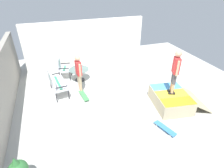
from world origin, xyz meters
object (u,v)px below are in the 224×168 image
object	(u,v)px
skate_ramp	(171,99)
person_watching	(79,72)
patio_bench	(55,81)
skateboard_by_bench	(84,95)
skateboard_spare	(165,128)
person_skater	(175,70)
patio_chair_near_house	(62,67)
patio_table	(79,72)

from	to	relation	value
skate_ramp	person_watching	distance (m)	3.74
patio_bench	skate_ramp	bearing A→B (deg)	-118.48
skateboard_by_bench	skateboard_spare	size ratio (longest dim) A/B	0.99
patio_bench	person_skater	size ratio (longest dim) A/B	0.81
person_skater	skateboard_spare	xyz separation A→B (m)	(-1.12, 0.90, -1.40)
person_watching	skateboard_spare	distance (m)	3.87
person_watching	patio_chair_near_house	bearing A→B (deg)	21.11
patio_bench	skateboard_spare	bearing A→B (deg)	-136.55
patio_bench	patio_chair_near_house	bearing A→B (deg)	-16.87
person_watching	skateboard_by_bench	distance (m)	0.98
patio_chair_near_house	skateboard_by_bench	distance (m)	2.08
patio_chair_near_house	skateboard_spare	size ratio (longest dim) A/B	1.24
patio_table	skate_ramp	bearing A→B (deg)	-136.54
person_skater	patio_bench	bearing A→B (deg)	61.91
skate_ramp	skateboard_spare	xyz separation A→B (m)	(-1.07, 0.93, -0.19)
person_watching	skateboard_spare	world-z (taller)	person_watching
skateboard_spare	person_watching	bearing A→B (deg)	33.97
patio_chair_near_house	patio_table	bearing A→B (deg)	-122.83
skate_ramp	person_watching	bearing A→B (deg)	55.90
patio_bench	patio_chair_near_house	world-z (taller)	same
skate_ramp	skateboard_spare	distance (m)	1.43
person_skater	skateboard_by_bench	xyz separation A→B (m)	(1.54, 2.97, -1.40)
patio_bench	patio_table	bearing A→B (deg)	-51.72
person_skater	skate_ramp	bearing A→B (deg)	-151.41
patio_bench	skateboard_spare	world-z (taller)	patio_bench
skateboard_by_bench	skate_ramp	bearing A→B (deg)	-117.94
patio_chair_near_house	person_watching	xyz separation A→B (m)	(-1.45, -0.56, 0.33)
patio_chair_near_house	patio_table	world-z (taller)	patio_chair_near_house
skate_ramp	patio_bench	bearing A→B (deg)	61.52
patio_table	skateboard_spare	xyz separation A→B (m)	(-4.13, -1.96, -0.32)
patio_chair_near_house	patio_bench	bearing A→B (deg)	163.13
patio_chair_near_house	person_watching	bearing A→B (deg)	-158.89
person_skater	skateboard_spare	size ratio (longest dim) A/B	1.97
patio_table	person_watching	distance (m)	1.14
patio_bench	skateboard_by_bench	size ratio (longest dim) A/B	1.60
person_watching	skateboard_by_bench	xyz separation A→B (m)	(-0.47, -0.05, -0.86)
skate_ramp	patio_bench	distance (m)	4.57
person_watching	skateboard_by_bench	bearing A→B (deg)	-174.52
skateboard_by_bench	skateboard_spare	bearing A→B (deg)	-142.19
patio_bench	patio_table	xyz separation A→B (m)	(0.88, -1.11, -0.21)
person_watching	skateboard_by_bench	world-z (taller)	person_watching
person_watching	person_skater	xyz separation A→B (m)	(-2.01, -3.02, 0.54)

